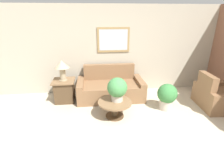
# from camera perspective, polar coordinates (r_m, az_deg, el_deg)

# --- Properties ---
(ground_plane) EXTENTS (20.00, 20.00, 0.00)m
(ground_plane) POSITION_cam_1_polar(r_m,az_deg,el_deg) (3.41, 12.55, -21.59)
(ground_plane) COLOR #BCAD93
(wall_back) EXTENTS (7.71, 0.09, 2.60)m
(wall_back) POSITION_cam_1_polar(r_m,az_deg,el_deg) (5.45, 3.83, 11.04)
(wall_back) COLOR #B2A893
(wall_back) RESTS_ON ground_plane
(couch_main) EXTENTS (1.90, 0.98, 0.92)m
(couch_main) POSITION_cam_1_polar(r_m,az_deg,el_deg) (5.16, -0.54, -1.34)
(couch_main) COLOR brown
(couch_main) RESTS_ON ground_plane
(armchair) EXTENTS (1.03, 1.11, 0.92)m
(armchair) POSITION_cam_1_polar(r_m,az_deg,el_deg) (5.39, 31.15, -3.63)
(armchair) COLOR brown
(armchair) RESTS_ON ground_plane
(coffee_table) EXTENTS (0.80, 0.80, 0.41)m
(coffee_table) POSITION_cam_1_polar(r_m,az_deg,el_deg) (4.18, 0.91, -7.05)
(coffee_table) COLOR #4C3823
(coffee_table) RESTS_ON ground_plane
(side_table) EXTENTS (0.60, 0.60, 0.63)m
(side_table) POSITION_cam_1_polar(r_m,az_deg,el_deg) (5.11, -15.24, -2.05)
(side_table) COLOR #4C3823
(side_table) RESTS_ON ground_plane
(table_lamp) EXTENTS (0.39, 0.39, 0.56)m
(table_lamp) POSITION_cam_1_polar(r_m,az_deg,el_deg) (4.88, -16.04, 5.50)
(table_lamp) COLOR tan
(table_lamp) RESTS_ON side_table
(potted_plant_on_table) EXTENTS (0.47, 0.47, 0.57)m
(potted_plant_on_table) POSITION_cam_1_polar(r_m,az_deg,el_deg) (4.04, 1.71, -1.49)
(potted_plant_on_table) COLOR beige
(potted_plant_on_table) RESTS_ON coffee_table
(potted_plant_floor) EXTENTS (0.50, 0.50, 0.69)m
(potted_plant_floor) POSITION_cam_1_polar(r_m,az_deg,el_deg) (4.69, 17.53, -3.63)
(potted_plant_floor) COLOR beige
(potted_plant_floor) RESTS_ON ground_plane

